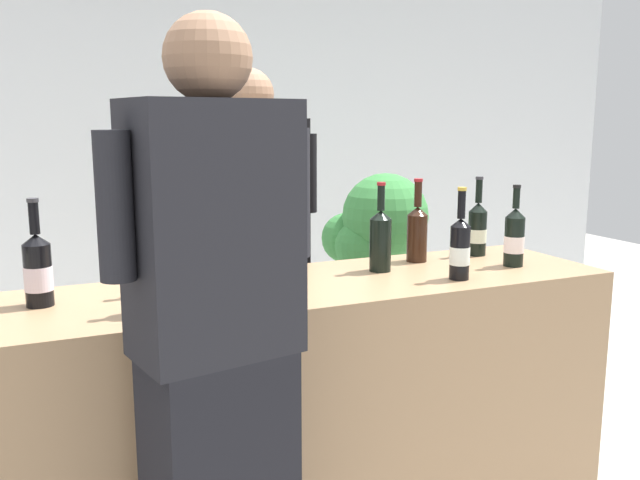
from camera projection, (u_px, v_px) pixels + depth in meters
The scene contains 16 objects.
wall_back at pixel (143, 134), 4.56m from camera, with size 8.00×0.10×2.80m, color silver.
counter at pixel (277, 415), 2.39m from camera, with size 2.48×0.61×0.94m, color #9E7A56.
wine_bottle_0 at pixel (460, 248), 2.39m from camera, with size 0.07×0.07×0.33m.
wine_bottle_1 at pixel (209, 250), 2.30m from camera, with size 0.08×0.08×0.34m.
wine_bottle_2 at pixel (38, 270), 2.05m from camera, with size 0.08×0.08×0.33m.
wine_bottle_3 at pixel (154, 274), 1.97m from camera, with size 0.08×0.08×0.33m.
wine_bottle_4 at pixel (514, 237), 2.61m from camera, with size 0.08×0.08×0.32m.
wine_bottle_5 at pixel (254, 251), 2.31m from camera, with size 0.08×0.08×0.31m.
wine_bottle_6 at pixel (477, 228), 2.81m from camera, with size 0.08×0.08×0.33m.
wine_bottle_7 at pixel (161, 259), 2.18m from camera, with size 0.07×0.07×0.33m.
wine_bottle_8 at pixel (417, 231), 2.69m from camera, with size 0.08×0.08×0.33m.
wine_bottle_9 at pixel (380, 239), 2.52m from camera, with size 0.08×0.08×0.34m.
wine_glass at pixel (245, 264), 2.13m from camera, with size 0.08×0.08×0.17m.
person_server at pixel (251, 279), 2.87m from camera, with size 0.61×0.25×1.71m.
person_guest at pixel (217, 382), 1.68m from camera, with size 0.54×0.31×1.75m.
potted_shrub at pixel (373, 241), 3.79m from camera, with size 0.53×0.61×1.21m.
Camera 1 is at (-0.76, -2.11, 1.51)m, focal length 37.79 mm.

